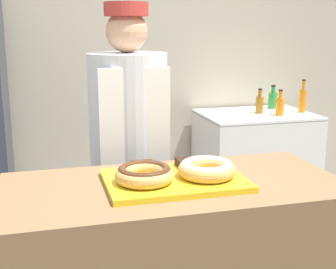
% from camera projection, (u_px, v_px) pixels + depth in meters
% --- Properties ---
extents(wall_back, '(8.00, 0.06, 2.70)m').
position_uv_depth(wall_back, '(103.00, 49.00, 3.79)').
color(wall_back, '#BCB29E').
rests_on(wall_back, ground_plane).
extents(serving_tray, '(0.56, 0.39, 0.02)m').
position_uv_depth(serving_tray, '(174.00, 180.00, 1.89)').
color(serving_tray, yellow).
rests_on(serving_tray, display_counter).
extents(donut_chocolate_glaze, '(0.23, 0.23, 0.07)m').
position_uv_depth(donut_chocolate_glaze, '(144.00, 173.00, 1.82)').
color(donut_chocolate_glaze, tan).
rests_on(donut_chocolate_glaze, serving_tray).
extents(donut_light_glaze, '(0.23, 0.23, 0.07)m').
position_uv_depth(donut_light_glaze, '(207.00, 168.00, 1.89)').
color(donut_light_glaze, tan).
rests_on(donut_light_glaze, serving_tray).
extents(brownie_back_left, '(0.09, 0.09, 0.03)m').
position_uv_depth(brownie_back_left, '(143.00, 166.00, 1.98)').
color(brownie_back_left, black).
rests_on(brownie_back_left, serving_tray).
extents(brownie_back_right, '(0.09, 0.09, 0.03)m').
position_uv_depth(brownie_back_right, '(188.00, 163.00, 2.03)').
color(brownie_back_right, black).
rests_on(brownie_back_right, serving_tray).
extents(baker_person, '(0.42, 0.42, 1.65)m').
position_uv_depth(baker_person, '(129.00, 154.00, 2.53)').
color(baker_person, '#4C4C51').
rests_on(baker_person, ground_plane).
extents(chest_freezer, '(0.90, 0.67, 0.83)m').
position_uv_depth(chest_freezer, '(255.00, 161.00, 3.93)').
color(chest_freezer, white).
rests_on(chest_freezer, ground_plane).
extents(bottle_amber, '(0.07, 0.07, 0.20)m').
position_uv_depth(bottle_amber, '(260.00, 104.00, 3.83)').
color(bottle_amber, '#99661E').
rests_on(bottle_amber, chest_freezer).
extents(bottle_green, '(0.08, 0.08, 0.20)m').
position_uv_depth(bottle_green, '(273.00, 99.00, 4.06)').
color(bottle_green, '#2D8C38').
rests_on(bottle_green, chest_freezer).
extents(bottle_orange, '(0.07, 0.07, 0.21)m').
position_uv_depth(bottle_orange, '(280.00, 106.00, 3.74)').
color(bottle_orange, orange).
rests_on(bottle_orange, chest_freezer).
extents(bottle_orange_b, '(0.06, 0.06, 0.27)m').
position_uv_depth(bottle_orange_b, '(303.00, 100.00, 3.86)').
color(bottle_orange_b, orange).
rests_on(bottle_orange_b, chest_freezer).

